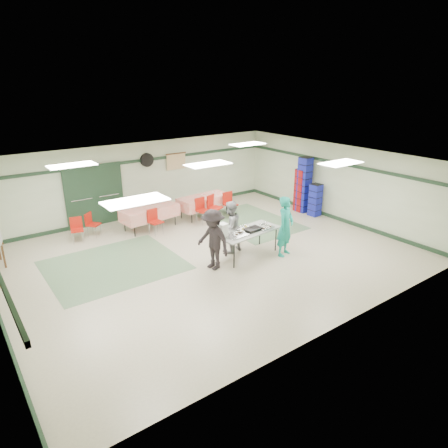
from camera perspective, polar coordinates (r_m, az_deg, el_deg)
floor at (r=11.66m, az=-2.10°, el=-4.46°), size 11.00×11.00×0.00m
ceiling at (r=10.81m, az=-2.28°, el=8.65°), size 11.00×11.00×0.00m
wall_back at (r=14.97m, az=-11.92°, el=6.22°), size 11.00×0.00×11.00m
wall_front at (r=8.10m, az=16.03°, el=-6.39°), size 11.00×0.00×11.00m
wall_right at (r=14.82m, az=15.83°, el=5.74°), size 0.00×9.00×9.00m
trim_back at (r=14.79m, az=-12.07°, el=8.82°), size 11.00×0.06×0.10m
baseboard_back at (r=15.30m, az=-11.53°, el=1.51°), size 11.00×0.06×0.12m
trim_right at (r=14.64m, az=16.02°, el=8.37°), size 0.06×9.00×0.10m
baseboard_right at (r=15.15m, az=15.30°, el=1.00°), size 0.06×9.00×0.12m
green_patch_a at (r=11.46m, az=-15.44°, el=-5.67°), size 3.50×3.00×0.01m
green_patch_b at (r=14.33m, az=3.82°, el=0.35°), size 2.50×3.50×0.01m
double_door_left at (r=14.27m, az=-19.77°, el=3.51°), size 0.90×0.06×2.10m
double_door_right at (r=14.55m, az=-16.21°, el=4.21°), size 0.90×0.06×2.10m
door_frame at (r=14.38m, az=-17.96°, el=3.85°), size 2.00×0.03×2.15m
wall_fan at (r=14.89m, az=-10.96°, el=8.97°), size 0.50×0.10×0.50m
scroll_banner at (r=15.46m, az=-6.86°, el=8.85°), size 0.80×0.02×0.60m
serving_table at (r=11.38m, az=3.46°, el=-1.19°), size 2.06×1.02×0.76m
sheet_tray_right at (r=11.62m, az=5.71°, el=-0.50°), size 0.57×0.46×0.02m
sheet_tray_mid at (r=11.45m, az=2.89°, el=-0.74°), size 0.59×0.47×0.02m
sheet_tray_left at (r=11.00m, az=1.77°, el=-1.64°), size 0.67×0.54×0.02m
baking_pan at (r=11.38m, az=4.13°, el=-0.75°), size 0.54×0.37×0.08m
foam_box_stack at (r=10.87m, az=-0.19°, el=-0.89°), size 0.26×0.24×0.38m
volunteer_teal at (r=11.49m, az=8.76°, el=-0.34°), size 0.74×0.61×1.75m
volunteer_grey at (r=11.58m, az=0.87°, el=-0.43°), size 0.85×0.71×1.56m
volunteer_dark at (r=10.56m, az=-1.59°, el=-2.24°), size 0.79×1.16×1.67m
dining_table_a at (r=14.75m, az=-2.86°, el=3.28°), size 2.02×1.02×0.77m
dining_table_b at (r=13.73m, az=-10.56°, el=1.65°), size 2.00×1.05×0.77m
chair_a at (r=14.31m, az=-1.58°, el=2.76°), size 0.56×0.56×0.93m
chair_b at (r=14.06m, az=-3.23°, el=2.34°), size 0.46×0.46×0.91m
chair_c at (r=14.72m, az=0.74°, el=3.22°), size 0.43×0.43×0.91m
chair_d at (r=13.21m, az=-9.96°, el=0.71°), size 0.45×0.45×0.85m
chair_loose_a at (r=13.54m, az=-18.45°, el=0.24°), size 0.52×0.52×0.78m
chair_loose_b at (r=13.24m, az=-20.30°, el=-0.42°), size 0.45×0.45×0.79m
crate_stack_blue_a at (r=15.39m, az=11.38°, el=5.49°), size 0.42×0.42×2.11m
crate_stack_red at (r=15.52m, az=11.02°, el=4.74°), size 0.45×0.45×1.64m
crate_stack_blue_b at (r=15.13m, az=12.90°, el=3.36°), size 0.39×0.39×1.21m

